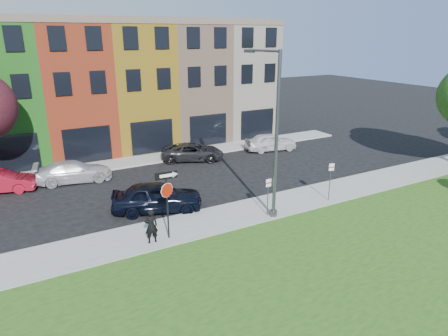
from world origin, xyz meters
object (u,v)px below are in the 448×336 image
man (151,226)px  street_lamp (274,137)px  stop_sign (167,192)px  sedan_near (157,197)px

man → street_lamp: 7.39m
stop_sign → street_lamp: street_lamp is taller
stop_sign → sedan_near: 3.83m
stop_sign → man: (-0.84, -0.02, -1.51)m
man → sedan_near: size_ratio=0.32×
man → stop_sign: bearing=-176.1°
sedan_near → man: bearing=175.5°
stop_sign → man: size_ratio=1.99×
stop_sign → street_lamp: size_ratio=0.39×
street_lamp → stop_sign: bearing=167.4°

